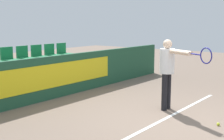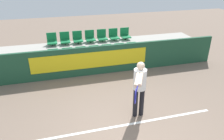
{
  "view_description": "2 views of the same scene",
  "coord_description": "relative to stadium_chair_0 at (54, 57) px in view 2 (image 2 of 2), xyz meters",
  "views": [
    {
      "loc": [
        -5.87,
        -2.76,
        2.03
      ],
      "look_at": [
        0.29,
        1.95,
        0.84
      ],
      "focal_mm": 50.0,
      "sensor_mm": 36.0,
      "label": 1
    },
    {
      "loc": [
        -1.51,
        -4.16,
        3.82
      ],
      "look_at": [
        0.07,
        1.64,
        0.98
      ],
      "focal_mm": 35.0,
      "sensor_mm": 36.0,
      "label": 2
    }
  ],
  "objects": [
    {
      "name": "stadium_chair_10",
      "position": [
        1.63,
        0.94,
        0.4
      ],
      "size": [
        0.41,
        0.44,
        0.51
      ],
      "color": "#333333",
      "rests_on": "bleacher_tier_middle"
    },
    {
      "name": "stadium_chair_0",
      "position": [
        0.0,
        0.0,
        0.0
      ],
      "size": [
        0.41,
        0.44,
        0.51
      ],
      "color": "#333333",
      "rests_on": "bleacher_tier_front"
    },
    {
      "name": "tennis_player",
      "position": [
        2.13,
        -3.65,
        0.42
      ],
      "size": [
        0.81,
        1.44,
        1.64
      ],
      "rotation": [
        0.0,
        0.0,
        -0.46
      ],
      "color": "black",
      "rests_on": "ground"
    },
    {
      "name": "stadium_chair_4",
      "position": [
        2.18,
        0.0,
        0.0
      ],
      "size": [
        0.41,
        0.44,
        0.51
      ],
      "color": "#333333",
      "rests_on": "bleacher_tier_front"
    },
    {
      "name": "ground_plane",
      "position": [
        1.63,
        -4.13,
        -0.61
      ],
      "size": [
        30.0,
        30.0,
        0.0
      ],
      "primitive_type": "plane",
      "color": "#7A6656"
    },
    {
      "name": "stadium_chair_2",
      "position": [
        1.09,
        0.0,
        0.0
      ],
      "size": [
        0.41,
        0.44,
        0.51
      ],
      "color": "#333333",
      "rests_on": "bleacher_tier_front"
    },
    {
      "name": "stadium_chair_13",
      "position": [
        3.26,
        0.94,
        0.4
      ],
      "size": [
        0.41,
        0.44,
        0.51
      ],
      "color": "#333333",
      "rests_on": "bleacher_tier_middle"
    },
    {
      "name": "bleacher_tier_front",
      "position": [
        1.63,
        -0.12,
        -0.41
      ],
      "size": [
        9.56,
        0.94,
        0.4
      ],
      "color": "#ADA89E",
      "rests_on": "ground"
    },
    {
      "name": "stadium_chair_11",
      "position": [
        2.18,
        0.94,
        0.4
      ],
      "size": [
        0.41,
        0.44,
        0.51
      ],
      "color": "#333333",
      "rests_on": "bleacher_tier_middle"
    },
    {
      "name": "stadium_chair_7",
      "position": [
        0.0,
        0.94,
        0.4
      ],
      "size": [
        0.41,
        0.44,
        0.51
      ],
      "color": "#333333",
      "rests_on": "bleacher_tier_middle"
    },
    {
      "name": "stadium_chair_12",
      "position": [
        2.72,
        0.94,
        0.4
      ],
      "size": [
        0.41,
        0.44,
        0.51
      ],
      "color": "#333333",
      "rests_on": "bleacher_tier_middle"
    },
    {
      "name": "stadium_chair_6",
      "position": [
        3.26,
        0.0,
        0.0
      ],
      "size": [
        0.41,
        0.44,
        0.51
      ],
      "color": "#333333",
      "rests_on": "bleacher_tier_front"
    },
    {
      "name": "stadium_chair_8",
      "position": [
        0.54,
        0.94,
        0.4
      ],
      "size": [
        0.41,
        0.44,
        0.51
      ],
      "color": "#333333",
      "rests_on": "bleacher_tier_middle"
    },
    {
      "name": "barrier_wall",
      "position": [
        1.62,
        -0.67,
        -0.04
      ],
      "size": [
        9.96,
        0.14,
        1.14
      ],
      "color": "#1E4C33",
      "rests_on": "ground"
    },
    {
      "name": "bleacher_tier_middle",
      "position": [
        1.63,
        0.81,
        -0.21
      ],
      "size": [
        9.56,
        0.94,
        0.81
      ],
      "color": "#ADA89E",
      "rests_on": "ground"
    },
    {
      "name": "court_baseline",
      "position": [
        1.63,
        -3.92,
        -0.61
      ],
      "size": [
        5.21,
        0.08,
        0.01
      ],
      "color": "white",
      "rests_on": "ground"
    },
    {
      "name": "stadium_chair_1",
      "position": [
        0.54,
        0.0,
        0.0
      ],
      "size": [
        0.41,
        0.44,
        0.51
      ],
      "color": "#333333",
      "rests_on": "bleacher_tier_front"
    },
    {
      "name": "stadium_chair_5",
      "position": [
        2.72,
        0.0,
        0.0
      ],
      "size": [
        0.41,
        0.44,
        0.51
      ],
      "color": "#333333",
      "rests_on": "bleacher_tier_front"
    },
    {
      "name": "stadium_chair_3",
      "position": [
        1.63,
        0.0,
        0.0
      ],
      "size": [
        0.41,
        0.44,
        0.51
      ],
      "color": "#333333",
      "rests_on": "bleacher_tier_front"
    },
    {
      "name": "stadium_chair_9",
      "position": [
        1.09,
        0.94,
        0.4
      ],
      "size": [
        0.41,
        0.44,
        0.51
      ],
      "color": "#333333",
      "rests_on": "bleacher_tier_middle"
    }
  ]
}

